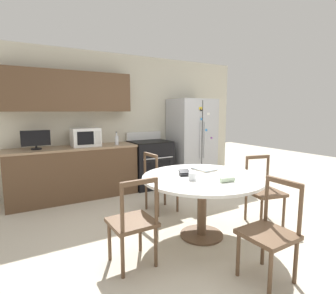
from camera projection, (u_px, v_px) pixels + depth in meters
ground_plane at (210, 235)px, 3.22m from camera, size 14.00×14.00×0.00m
back_wall at (114, 114)px, 5.09m from camera, size 5.20×0.44×2.60m
kitchen_counter at (75, 172)px, 4.54m from camera, size 2.13×0.64×0.90m
refrigerator at (191, 141)px, 5.63m from camera, size 0.86×0.76×1.76m
oven_range at (150, 163)px, 5.24m from camera, size 0.76×0.68×1.08m
microwave at (86, 137)px, 4.57m from camera, size 0.47×0.38×0.32m
countertop_tv at (36, 139)px, 4.16m from camera, size 0.43×0.16×0.31m
counter_bottle at (117, 140)px, 4.76m from camera, size 0.07×0.07×0.24m
dining_table at (202, 186)px, 3.12m from camera, size 1.43×1.43×0.74m
dining_chair_far at (160, 183)px, 3.94m from camera, size 0.45×0.45×0.90m
dining_chair_left at (133, 223)px, 2.54m from camera, size 0.43×0.43×0.90m
dining_chair_near at (270, 233)px, 2.33m from camera, size 0.43×0.43×0.90m
dining_chair_right at (264, 191)px, 3.53m from camera, size 0.51×0.51×0.90m
candle_glass at (192, 177)px, 2.93m from camera, size 0.09×0.09×0.08m
folded_napkin at (227, 180)px, 2.85m from camera, size 0.18×0.08×0.05m
wallet at (184, 173)px, 3.14m from camera, size 0.15×0.16×0.07m
mail_stack at (204, 169)px, 3.44m from camera, size 0.25×0.32×0.02m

